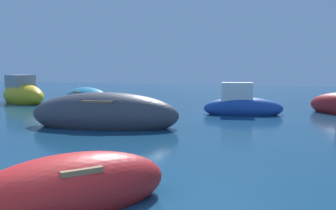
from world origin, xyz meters
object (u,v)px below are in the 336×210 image
at_px(moored_boat_6, 73,188).
at_px(moored_boat_7, 242,106).
at_px(moored_boat_5, 87,100).
at_px(moored_boat_2, 23,94).
at_px(moored_boat_1, 104,115).

height_order(moored_boat_6, moored_boat_7, moored_boat_7).
height_order(moored_boat_5, moored_boat_6, moored_boat_5).
height_order(moored_boat_2, moored_boat_7, moored_boat_2).
relative_size(moored_boat_2, moored_boat_6, 1.41).
xyz_separation_m(moored_boat_1, moored_boat_5, (-4.15, 5.40, -0.06)).
height_order(moored_boat_2, moored_boat_5, moored_boat_2).
bearing_deg(moored_boat_5, moored_boat_1, -23.50).
bearing_deg(moored_boat_7, moored_boat_1, -141.28).
height_order(moored_boat_5, moored_boat_7, moored_boat_7).
xyz_separation_m(moored_boat_2, moored_boat_7, (13.25, -1.03, -0.14)).
xyz_separation_m(moored_boat_1, moored_boat_7, (4.11, 5.16, -0.05)).
bearing_deg(moored_boat_5, moored_boat_2, -160.07).
bearing_deg(moored_boat_2, moored_boat_6, -22.59).
relative_size(moored_boat_5, moored_boat_7, 1.17).
bearing_deg(moored_boat_6, moored_boat_5, -109.83).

